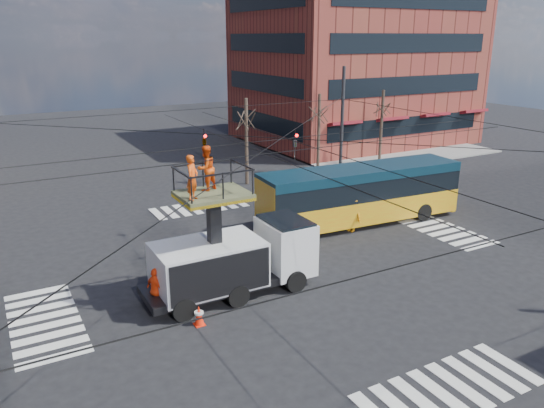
{
  "coord_description": "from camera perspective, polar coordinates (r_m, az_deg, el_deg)",
  "views": [
    {
      "loc": [
        -11.06,
        -19.08,
        9.97
      ],
      "look_at": [
        0.78,
        2.25,
        2.25
      ],
      "focal_mm": 35.0,
      "sensor_mm": 36.0,
      "label": 1
    }
  ],
  "objects": [
    {
      "name": "overhead_network",
      "position": [
        23.08,
        0.37,
        3.3
      ],
      "size": [
        24.24,
        24.24,
        8.0
      ],
      "color": "#2D2D30",
      "rests_on": "ground"
    },
    {
      "name": "ground",
      "position": [
        24.2,
        0.98,
        -6.77
      ],
      "size": [
        120.0,
        120.0,
        0.0
      ],
      "primitive_type": "plane",
      "color": "black",
      "rests_on": "ground"
    },
    {
      "name": "sidewalk_ne",
      "position": [
        52.27,
        9.51,
        6.39
      ],
      "size": [
        18.0,
        18.0,
        0.12
      ],
      "primitive_type": "cube",
      "color": "slate",
      "rests_on": "ground"
    },
    {
      "name": "city_bus",
      "position": [
        29.6,
        9.51,
        1.13
      ],
      "size": [
        11.85,
        3.39,
        3.2
      ],
      "rotation": [
        0.0,
        0.0,
        -0.07
      ],
      "color": "orange",
      "rests_on": "ground"
    },
    {
      "name": "worker_ground",
      "position": [
        20.65,
        -12.38,
        -9.03
      ],
      "size": [
        0.73,
        1.11,
        1.75
      ],
      "primitive_type": "imported",
      "rotation": [
        0.0,
        0.0,
        1.9
      ],
      "color": "#ED3B0F",
      "rests_on": "ground"
    },
    {
      "name": "crosswalks",
      "position": [
        24.2,
        0.98,
        -6.75
      ],
      "size": [
        22.4,
        22.4,
        0.02
      ],
      "primitive_type": null,
      "color": "silver",
      "rests_on": "ground"
    },
    {
      "name": "utility_truck",
      "position": [
        21.21,
        -4.15,
        -4.51
      ],
      "size": [
        7.0,
        2.65,
        6.08
      ],
      "rotation": [
        0.0,
        0.0,
        0.0
      ],
      "color": "black",
      "rests_on": "ground"
    },
    {
      "name": "flagger",
      "position": [
        28.45,
        8.53,
        -0.99
      ],
      "size": [
        0.99,
        1.43,
        2.03
      ],
      "primitive_type": "imported",
      "rotation": [
        0.0,
        0.0,
        -1.38
      ],
      "color": "orange",
      "rests_on": "ground"
    },
    {
      "name": "tree_a",
      "position": [
        36.72,
        -2.8,
        9.17
      ],
      "size": [
        2.0,
        2.0,
        6.0
      ],
      "color": "#382B21",
      "rests_on": "ground"
    },
    {
      "name": "traffic_cone",
      "position": [
        19.68,
        -7.86,
        -11.78
      ],
      "size": [
        0.36,
        0.36,
        0.76
      ],
      "primitive_type": "cone",
      "color": "#FF240A",
      "rests_on": "ground"
    },
    {
      "name": "tree_c",
      "position": [
        43.33,
        11.8,
        10.11
      ],
      "size": [
        2.0,
        2.0,
        6.0
      ],
      "color": "#382B21",
      "rests_on": "ground"
    },
    {
      "name": "building_ne",
      "position": [
        54.35,
        8.73,
        14.24
      ],
      "size": [
        20.06,
        16.06,
        14.0
      ],
      "color": "maroon",
      "rests_on": "ground"
    },
    {
      "name": "tree_b",
      "position": [
        39.71,
        5.1,
        9.76
      ],
      "size": [
        2.0,
        2.0,
        6.0
      ],
      "color": "#382B21",
      "rests_on": "ground"
    }
  ]
}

